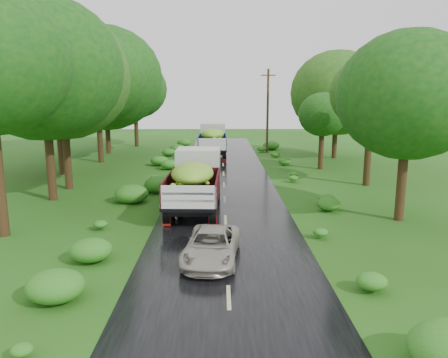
{
  "coord_description": "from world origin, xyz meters",
  "views": [
    {
      "loc": [
        -0.24,
        -12.03,
        6.02
      ],
      "look_at": [
        -0.06,
        9.51,
        1.7
      ],
      "focal_mm": 35.0,
      "sensor_mm": 36.0,
      "label": 1
    }
  ],
  "objects_px": {
    "truck_near": "(195,178)",
    "utility_pole": "(268,110)",
    "truck_far": "(213,138)",
    "car": "(212,246)"
  },
  "relations": [
    {
      "from": "truck_near",
      "to": "utility_pole",
      "type": "relative_size",
      "value": 0.85
    },
    {
      "from": "truck_near",
      "to": "utility_pole",
      "type": "bearing_deg",
      "value": 76.23
    },
    {
      "from": "truck_far",
      "to": "car",
      "type": "bearing_deg",
      "value": -89.43
    },
    {
      "from": "truck_far",
      "to": "car",
      "type": "relative_size",
      "value": 1.75
    },
    {
      "from": "truck_near",
      "to": "car",
      "type": "height_order",
      "value": "truck_near"
    },
    {
      "from": "car",
      "to": "utility_pole",
      "type": "xyz_separation_m",
      "value": [
        5.01,
        28.64,
        3.65
      ]
    },
    {
      "from": "truck_far",
      "to": "car",
      "type": "height_order",
      "value": "truck_far"
    },
    {
      "from": "utility_pole",
      "to": "truck_far",
      "type": "bearing_deg",
      "value": -146.2
    },
    {
      "from": "truck_far",
      "to": "utility_pole",
      "type": "height_order",
      "value": "utility_pole"
    },
    {
      "from": "truck_near",
      "to": "car",
      "type": "bearing_deg",
      "value": -80.48
    }
  ]
}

